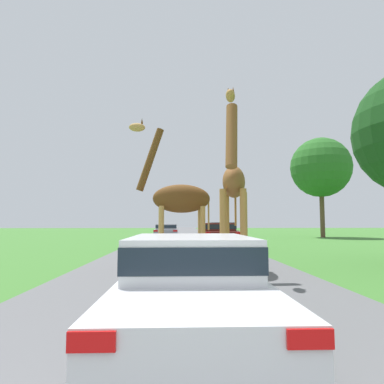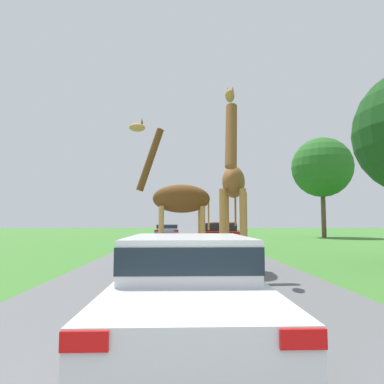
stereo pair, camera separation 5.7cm
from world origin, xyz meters
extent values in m
cube|color=#5B5B5E|center=(0.00, 30.00, 0.00)|extent=(6.81, 120.00, 0.00)
cylinder|color=tan|center=(-0.81, 10.82, 0.99)|extent=(0.17, 0.17, 1.98)
cylinder|color=#2D2319|center=(-0.81, 10.82, 0.05)|extent=(0.22, 0.22, 0.10)
cylinder|color=tan|center=(-0.86, 11.44, 0.99)|extent=(0.17, 0.17, 1.98)
cylinder|color=#2D2319|center=(-0.86, 11.44, 0.05)|extent=(0.22, 0.22, 0.10)
cylinder|color=tan|center=(0.58, 10.94, 0.99)|extent=(0.17, 0.17, 1.98)
cylinder|color=#2D2319|center=(0.58, 10.94, 0.05)|extent=(0.22, 0.22, 0.10)
cylinder|color=tan|center=(0.53, 11.55, 0.99)|extent=(0.17, 0.17, 1.98)
cylinder|color=#2D2319|center=(0.53, 11.55, 0.05)|extent=(0.22, 0.22, 0.10)
ellipsoid|color=brown|center=(-0.14, 11.19, 2.25)|extent=(2.05, 0.89, 0.98)
cylinder|color=brown|center=(-1.24, 11.10, 3.60)|extent=(0.96, 0.32, 2.24)
ellipsoid|color=tan|center=(-1.70, 11.06, 4.73)|extent=(0.58, 0.28, 0.30)
cylinder|color=tan|center=(0.80, 11.27, 1.71)|extent=(0.06, 0.06, 1.09)
cone|color=brown|center=(-1.53, 11.01, 4.96)|extent=(0.07, 0.07, 0.16)
cone|color=brown|center=(-1.54, 11.14, 4.96)|extent=(0.07, 0.07, 0.16)
cylinder|color=#B77F3D|center=(1.55, 8.74, 1.19)|extent=(0.19, 0.19, 2.37)
cylinder|color=#2D2319|center=(1.55, 8.74, 0.06)|extent=(0.25, 0.25, 0.11)
cylinder|color=#B77F3D|center=(1.00, 8.85, 1.19)|extent=(0.19, 0.19, 2.37)
cylinder|color=#2D2319|center=(1.00, 8.85, 0.06)|extent=(0.25, 0.25, 0.11)
cylinder|color=#B77F3D|center=(1.81, 9.96, 1.19)|extent=(0.19, 0.19, 2.37)
cylinder|color=#2D2319|center=(1.81, 9.96, 0.06)|extent=(0.25, 0.25, 0.11)
cylinder|color=#B77F3D|center=(1.26, 10.07, 1.19)|extent=(0.19, 0.19, 2.37)
cylinder|color=#2D2319|center=(1.26, 10.07, 0.06)|extent=(0.25, 0.25, 0.11)
ellipsoid|color=brown|center=(1.40, 9.40, 2.63)|extent=(1.02, 1.88, 0.94)
cylinder|color=brown|center=(1.20, 8.46, 3.80)|extent=(0.49, 0.94, 1.93)
ellipsoid|color=#B77F3D|center=(1.12, 8.06, 4.76)|extent=(0.35, 0.60, 0.30)
cylinder|color=#B77F3D|center=(1.58, 10.23, 1.98)|extent=(0.07, 0.07, 1.30)
cone|color=brown|center=(1.22, 8.21, 4.99)|extent=(0.07, 0.07, 0.16)
cone|color=brown|center=(1.09, 8.24, 4.99)|extent=(0.07, 0.07, 0.16)
cube|color=silver|center=(-0.07, 3.96, 0.51)|extent=(1.70, 4.72, 0.53)
cube|color=silver|center=(-0.07, 3.96, 1.02)|extent=(1.53, 2.12, 0.48)
cube|color=#19232D|center=(-0.07, 3.96, 1.04)|extent=(1.55, 2.14, 0.29)
cube|color=red|center=(-0.77, 1.59, 0.70)|extent=(0.31, 0.03, 0.13)
cube|color=red|center=(0.63, 1.59, 0.70)|extent=(0.31, 0.03, 0.13)
cylinder|color=black|center=(-0.75, 5.38, 0.29)|extent=(0.34, 0.57, 0.57)
cylinder|color=black|center=(0.61, 5.38, 0.29)|extent=(0.34, 0.57, 0.57)
cylinder|color=black|center=(-0.75, 2.54, 0.29)|extent=(0.34, 0.57, 0.57)
cylinder|color=black|center=(0.61, 2.54, 0.29)|extent=(0.34, 0.57, 0.57)
cube|color=gray|center=(-1.27, 27.41, 0.58)|extent=(1.82, 3.98, 0.55)
cube|color=gray|center=(-1.27, 27.41, 1.05)|extent=(1.64, 1.79, 0.40)
cube|color=#19232D|center=(-1.27, 27.41, 1.07)|extent=(1.66, 1.81, 0.24)
cube|color=red|center=(-2.01, 25.41, 0.77)|extent=(0.33, 0.03, 0.13)
cube|color=red|center=(-0.52, 25.41, 0.77)|extent=(0.33, 0.03, 0.13)
cylinder|color=black|center=(-2.00, 28.60, 0.36)|extent=(0.36, 0.72, 0.72)
cylinder|color=black|center=(-0.54, 28.60, 0.36)|extent=(0.36, 0.72, 0.72)
cylinder|color=black|center=(-2.00, 26.22, 0.36)|extent=(0.36, 0.72, 0.72)
cylinder|color=black|center=(-0.54, 26.22, 0.36)|extent=(0.36, 0.72, 0.72)
cube|color=#561914|center=(1.84, 17.58, 0.64)|extent=(1.85, 4.20, 0.68)
cube|color=#561914|center=(1.84, 17.58, 1.18)|extent=(1.66, 1.89, 0.41)
cube|color=#19232D|center=(1.84, 17.58, 1.20)|extent=(1.68, 1.91, 0.24)
cube|color=red|center=(1.09, 15.47, 0.88)|extent=(0.33, 0.03, 0.16)
cube|color=red|center=(2.60, 15.47, 0.88)|extent=(0.33, 0.03, 0.16)
cylinder|color=black|center=(1.11, 18.84, 0.35)|extent=(0.37, 0.70, 0.70)
cylinder|color=black|center=(2.58, 18.84, 0.35)|extent=(0.37, 0.70, 0.70)
cylinder|color=black|center=(1.11, 16.32, 0.35)|extent=(0.37, 0.70, 0.70)
cylinder|color=black|center=(2.58, 16.32, 0.35)|extent=(0.37, 0.70, 0.70)
cube|color=black|center=(2.70, 22.95, 0.59)|extent=(1.75, 3.95, 0.59)
cube|color=black|center=(2.70, 22.95, 1.14)|extent=(1.57, 1.78, 0.52)
cube|color=#19232D|center=(2.70, 22.95, 1.17)|extent=(1.59, 1.80, 0.31)
cube|color=red|center=(1.99, 20.97, 0.80)|extent=(0.31, 0.03, 0.14)
cube|color=red|center=(3.42, 20.97, 0.80)|extent=(0.31, 0.03, 0.14)
cylinder|color=black|center=(2.00, 24.14, 0.35)|extent=(0.35, 0.70, 0.70)
cylinder|color=black|center=(3.40, 24.14, 0.35)|extent=(0.35, 0.70, 0.70)
cylinder|color=black|center=(2.00, 21.77, 0.35)|extent=(0.35, 0.70, 0.70)
cylinder|color=black|center=(3.40, 21.77, 0.35)|extent=(0.35, 0.70, 0.70)
cylinder|color=brown|center=(13.17, 30.94, 2.88)|extent=(0.42, 0.42, 5.75)
sphere|color=#286623|center=(13.17, 30.94, 6.60)|extent=(5.62, 5.62, 5.62)
camera|label=1|loc=(-0.22, -0.65, 1.45)|focal=32.00mm
camera|label=2|loc=(-0.16, -0.65, 1.45)|focal=32.00mm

